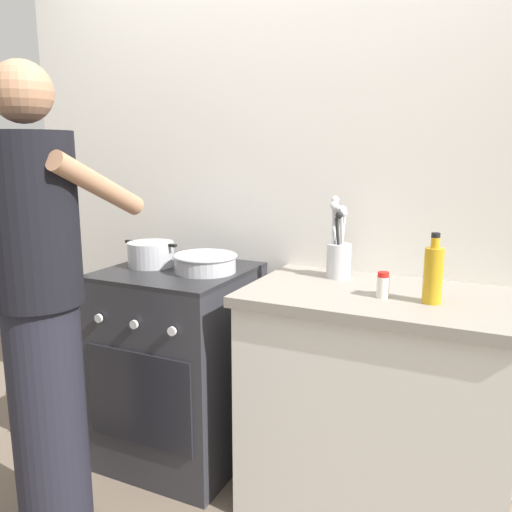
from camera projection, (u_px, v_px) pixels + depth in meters
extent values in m
plane|color=#6B5B4C|center=(233.00, 492.00, 2.24)|extent=(6.00, 6.00, 0.00)
cube|color=silver|center=(324.00, 188.00, 2.35)|extent=(3.20, 0.10, 2.50)
cube|color=silver|center=(376.00, 410.00, 2.05)|extent=(0.96, 0.56, 0.86)
cube|color=gray|center=(381.00, 298.00, 1.96)|extent=(1.00, 0.60, 0.04)
cube|color=#2D2D33|center=(180.00, 367.00, 2.43)|extent=(0.60, 0.60, 0.88)
cube|color=#232326|center=(177.00, 271.00, 2.34)|extent=(0.60, 0.60, 0.02)
cube|color=black|center=(138.00, 399.00, 2.17)|extent=(0.51, 0.01, 0.40)
cylinder|color=silver|center=(99.00, 318.00, 2.17)|extent=(0.04, 0.01, 0.04)
cylinder|color=silver|center=(134.00, 325.00, 2.10)|extent=(0.04, 0.01, 0.04)
cylinder|color=silver|center=(172.00, 331.00, 2.02)|extent=(0.04, 0.01, 0.04)
cylinder|color=#B2B2B7|center=(151.00, 254.00, 2.39)|extent=(0.21, 0.21, 0.11)
cube|color=black|center=(129.00, 242.00, 2.43)|extent=(0.04, 0.02, 0.01)
cube|color=black|center=(172.00, 246.00, 2.33)|extent=(0.04, 0.02, 0.01)
cylinder|color=#B7B7BC|center=(205.00, 263.00, 2.28)|extent=(0.26, 0.26, 0.07)
torus|color=#B7B7BC|center=(205.00, 256.00, 2.27)|extent=(0.28, 0.28, 0.01)
cylinder|color=silver|center=(339.00, 261.00, 2.18)|extent=(0.10, 0.10, 0.14)
cylinder|color=silver|center=(334.00, 239.00, 2.18)|extent=(0.02, 0.03, 0.30)
sphere|color=silver|center=(335.00, 200.00, 2.15)|extent=(0.03, 0.03, 0.03)
cylinder|color=white|center=(342.00, 242.00, 2.18)|extent=(0.03, 0.02, 0.25)
sphere|color=white|center=(343.00, 210.00, 2.15)|extent=(0.03, 0.03, 0.03)
cylinder|color=silver|center=(342.00, 244.00, 2.16)|extent=(0.02, 0.04, 0.23)
sphere|color=silver|center=(343.00, 213.00, 2.13)|extent=(0.03, 0.03, 0.03)
cylinder|color=silver|center=(333.00, 241.00, 2.17)|extent=(0.03, 0.07, 0.27)
sphere|color=silver|center=(334.00, 205.00, 2.14)|extent=(0.03, 0.03, 0.03)
cylinder|color=black|center=(338.00, 245.00, 2.15)|extent=(0.04, 0.01, 0.22)
sphere|color=black|center=(339.00, 215.00, 2.13)|extent=(0.03, 0.03, 0.03)
cylinder|color=#B7BABF|center=(335.00, 241.00, 2.18)|extent=(0.03, 0.06, 0.26)
sphere|color=#B7BABF|center=(336.00, 207.00, 2.15)|extent=(0.03, 0.03, 0.03)
cylinder|color=silver|center=(383.00, 287.00, 1.89)|extent=(0.04, 0.04, 0.08)
cylinder|color=red|center=(383.00, 274.00, 1.88)|extent=(0.04, 0.04, 0.02)
cylinder|color=gold|center=(433.00, 276.00, 1.81)|extent=(0.07, 0.07, 0.19)
cylinder|color=gold|center=(435.00, 243.00, 1.79)|extent=(0.03, 0.03, 0.04)
cylinder|color=black|center=(436.00, 235.00, 1.79)|extent=(0.03, 0.03, 0.02)
cylinder|color=black|center=(50.00, 423.00, 1.92)|extent=(0.26, 0.26, 0.90)
cylinder|color=black|center=(32.00, 220.00, 1.77)|extent=(0.30, 0.30, 0.58)
sphere|color=#A07254|center=(21.00, 92.00, 1.68)|extent=(0.20, 0.20, 0.20)
cylinder|color=#A07254|center=(27.00, 183.00, 1.94)|extent=(0.07, 0.41, 0.24)
cylinder|color=#A07254|center=(99.00, 185.00, 1.80)|extent=(0.07, 0.41, 0.24)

